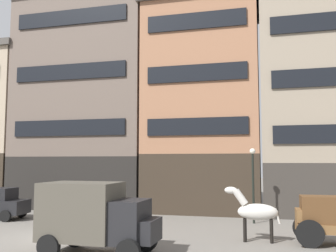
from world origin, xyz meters
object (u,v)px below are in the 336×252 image
(cargo_wagon, at_px, (329,217))
(draft_horse, at_px, (255,211))
(delivery_truck_near, at_px, (96,215))
(sedan_parked_curb, at_px, (83,210))
(streetlamp_curbside, at_px, (253,174))

(cargo_wagon, distance_m, draft_horse, 2.95)
(draft_horse, relative_size, delivery_truck_near, 0.54)
(cargo_wagon, bearing_deg, sedan_parked_curb, 174.16)
(delivery_truck_near, relative_size, sedan_parked_curb, 1.16)
(streetlamp_curbside, bearing_deg, draft_horse, -87.66)
(draft_horse, height_order, sedan_parked_curb, draft_horse)
(cargo_wagon, distance_m, streetlamp_curbside, 5.91)
(draft_horse, xyz_separation_m, sedan_parked_curb, (-8.71, 1.19, -0.36))
(cargo_wagon, height_order, draft_horse, draft_horse)
(cargo_wagon, relative_size, delivery_truck_near, 0.67)
(cargo_wagon, relative_size, draft_horse, 1.24)
(delivery_truck_near, bearing_deg, cargo_wagon, 23.45)
(sedan_parked_curb, bearing_deg, cargo_wagon, -5.84)
(sedan_parked_curb, relative_size, streetlamp_curbside, 0.91)
(draft_horse, relative_size, sedan_parked_curb, 0.62)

